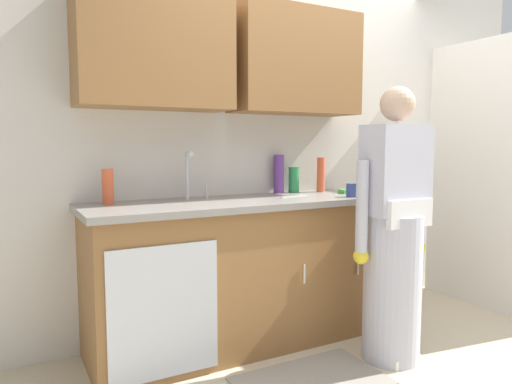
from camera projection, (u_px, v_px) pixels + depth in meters
name	position (u px, v px, depth m)	size (l,w,h in m)	color
ground_plane	(379.00, 368.00, 2.73)	(9.00, 9.00, 0.00)	beige
kitchen_wall_with_uppers	(273.00, 118.00, 3.39)	(4.80, 0.44, 2.70)	beige
closet_door_panel	(487.00, 175.00, 3.67)	(1.10, 0.04, 2.10)	silver
counter_cabinet	(240.00, 275.00, 3.04)	(1.90, 0.62, 0.90)	brown
countertop	(240.00, 203.00, 2.99)	(1.96, 0.66, 0.04)	gray
sink	(202.00, 204.00, 2.88)	(0.50, 0.36, 0.35)	#B7BABF
person_at_sink	(393.00, 246.00, 2.79)	(0.55, 0.34, 1.62)	white
floor_mat	(311.00, 381.00, 2.57)	(0.80, 0.50, 0.01)	gray
bottle_cleaner_spray	(294.00, 180.00, 3.44)	(0.08, 0.08, 0.18)	#2D8C4C
bottle_water_short	(108.00, 187.00, 2.75)	(0.07, 0.07, 0.21)	#E05933
bottle_water_tall	(279.00, 174.00, 3.39)	(0.07, 0.07, 0.28)	#66388C
bottle_soap	(321.00, 175.00, 3.48)	(0.06, 0.06, 0.25)	#E05933
cup_by_sink	(352.00, 190.00, 3.14)	(0.08, 0.08, 0.09)	#33478C
knife_on_counter	(294.00, 196.00, 3.15)	(0.24, 0.02, 0.01)	silver
sponge	(347.00, 191.00, 3.38)	(0.11, 0.07, 0.03)	#4CBF4C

